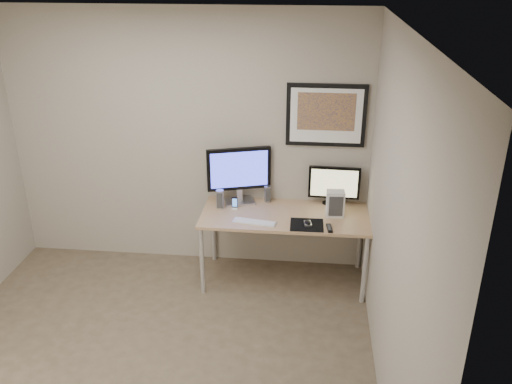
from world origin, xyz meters
TOP-DOWN VIEW (x-y plane):
  - floor at (0.00, 0.00)m, footprint 3.60×3.60m
  - room at (0.00, 0.45)m, footprint 3.60×3.60m
  - desk at (1.00, 1.35)m, footprint 1.60×0.70m
  - framed_art at (1.35, 1.68)m, footprint 0.75×0.04m
  - monitor_large at (0.53, 1.57)m, footprint 0.61×0.28m
  - monitor_tv at (1.46, 1.63)m, footprint 0.50×0.12m
  - speaker_left at (0.36, 1.42)m, footprint 0.08×0.08m
  - speaker_right at (0.81, 1.62)m, footprint 0.09×0.09m
  - phone_dock at (0.51, 1.42)m, footprint 0.06×0.06m
  - keyboard at (0.73, 1.14)m, footprint 0.42×0.17m
  - mousepad at (1.21, 1.15)m, footprint 0.31×0.27m
  - mouse at (1.22, 1.15)m, footprint 0.07×0.11m
  - remote at (1.42, 1.09)m, footprint 0.06×0.16m
  - fan_unit at (1.47, 1.37)m, footprint 0.17×0.13m

SIDE VIEW (x-z plane):
  - floor at x=0.00m, z-range 0.00..0.00m
  - desk at x=1.00m, z-range 0.30..1.03m
  - mousepad at x=1.21m, z-range 0.73..0.73m
  - keyboard at x=0.73m, z-range 0.73..0.74m
  - remote at x=1.42m, z-range 0.73..0.75m
  - mouse at x=1.22m, z-range 0.73..0.77m
  - phone_dock at x=0.51m, z-range 0.73..0.85m
  - speaker_right at x=0.81m, z-range 0.73..0.90m
  - speaker_left at x=0.36m, z-range 0.73..0.92m
  - fan_unit at x=1.47m, z-range 0.73..0.98m
  - monitor_tv at x=1.46m, z-range 0.74..1.14m
  - monitor_large at x=0.53m, z-range 0.76..1.33m
  - framed_art at x=1.35m, z-range 1.32..1.92m
  - room at x=0.00m, z-range -0.16..3.44m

